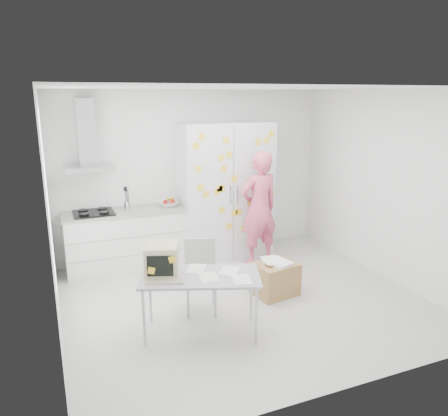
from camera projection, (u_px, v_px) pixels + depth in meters
name	position (u px, v px, depth m)	size (l,w,h in m)	color
floor	(242.00, 300.00, 5.76)	(4.50, 4.00, 0.02)	silver
walls	(222.00, 189.00, 6.06)	(4.52, 4.01, 2.70)	white
ceiling	(245.00, 88.00, 5.08)	(4.50, 4.00, 0.02)	white
counter_run	(126.00, 239.00, 6.72)	(1.84, 0.63, 1.28)	white
range_hood	(87.00, 142.00, 6.30)	(0.70, 0.48, 1.01)	silver
tall_cabinet	(226.00, 190.00, 7.15)	(1.50, 0.68, 2.20)	silver
person	(259.00, 208.00, 6.80)	(0.66, 0.43, 1.80)	#DE5679
desk	(176.00, 267.00, 4.79)	(1.45, 1.06, 1.04)	#9FA5AA
chair	(201.00, 271.00, 5.39)	(0.51, 0.51, 0.90)	#A9A8A6
cardboard_box	(275.00, 278.00, 5.86)	(0.62, 0.53, 0.49)	#A27B46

